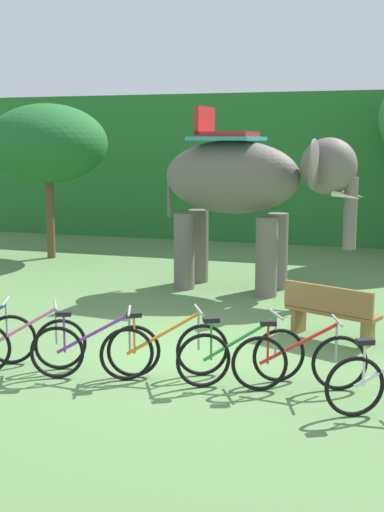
{
  "coord_description": "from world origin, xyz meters",
  "views": [
    {
      "loc": [
        3.08,
        -8.94,
        3.09
      ],
      "look_at": [
        0.02,
        1.0,
        1.3
      ],
      "focal_mm": 47.13,
      "sensor_mm": 36.0,
      "label": 1
    }
  ],
  "objects_px": {
    "tree_center": "(48,144)",
    "bike_pink": "(22,345)",
    "elephant": "(247,185)",
    "wooden_bench": "(330,311)",
    "bike_red": "(299,361)",
    "bike_purple": "(95,350)",
    "bike_orange": "(165,350)",
    "bike_green": "(241,356)"
  },
  "relations": [
    {
      "from": "tree_center",
      "to": "bike_orange",
      "type": "bearing_deg",
      "value": -52.61
    },
    {
      "from": "bike_purple",
      "to": "wooden_bench",
      "type": "distance_m",
      "value": 3.81
    },
    {
      "from": "bike_purple",
      "to": "wooden_bench",
      "type": "bearing_deg",
      "value": 43.12
    },
    {
      "from": "bike_pink",
      "to": "tree_center",
      "type": "bearing_deg",
      "value": 116.46
    },
    {
      "from": "bike_green",
      "to": "wooden_bench",
      "type": "relative_size",
      "value": 0.99
    },
    {
      "from": "elephant",
      "to": "bike_orange",
      "type": "distance_m",
      "value": 5.79
    },
    {
      "from": "tree_center",
      "to": "wooden_bench",
      "type": "xyz_separation_m",
      "value": [
        7.88,
        -5.46,
        -2.53
      ]
    },
    {
      "from": "tree_center",
      "to": "elephant",
      "type": "relative_size",
      "value": 0.96
    },
    {
      "from": "bike_pink",
      "to": "bike_red",
      "type": "relative_size",
      "value": 0.92
    },
    {
      "from": "bike_green",
      "to": "bike_purple",
      "type": "bearing_deg",
      "value": -170.28
    },
    {
      "from": "bike_pink",
      "to": "bike_red",
      "type": "bearing_deg",
      "value": 6.48
    },
    {
      "from": "elephant",
      "to": "bike_purple",
      "type": "height_order",
      "value": "elephant"
    },
    {
      "from": "bike_pink",
      "to": "bike_orange",
      "type": "distance_m",
      "value": 1.94
    },
    {
      "from": "elephant",
      "to": "wooden_bench",
      "type": "xyz_separation_m",
      "value": [
        2.06,
        -3.16,
        -1.72
      ]
    },
    {
      "from": "bike_purple",
      "to": "bike_green",
      "type": "xyz_separation_m",
      "value": [
        1.89,
        0.32,
        0.0
      ]
    },
    {
      "from": "tree_center",
      "to": "bike_pink",
      "type": "bearing_deg",
      "value": -63.54
    },
    {
      "from": "bike_pink",
      "to": "bike_purple",
      "type": "relative_size",
      "value": 0.93
    },
    {
      "from": "elephant",
      "to": "bike_pink",
      "type": "distance_m",
      "value": 6.38
    },
    {
      "from": "bike_orange",
      "to": "wooden_bench",
      "type": "bearing_deg",
      "value": 50.82
    },
    {
      "from": "bike_orange",
      "to": "bike_red",
      "type": "xyz_separation_m",
      "value": [
        1.76,
        0.06,
        0.0
      ]
    },
    {
      "from": "bike_pink",
      "to": "bike_green",
      "type": "xyz_separation_m",
      "value": [
        2.92,
        0.41,
        0.0
      ]
    },
    {
      "from": "bike_purple",
      "to": "tree_center",
      "type": "bearing_deg",
      "value": 122.26
    },
    {
      "from": "tree_center",
      "to": "bike_pink",
      "type": "height_order",
      "value": "tree_center"
    },
    {
      "from": "bike_purple",
      "to": "wooden_bench",
      "type": "height_order",
      "value": "bike_purple"
    },
    {
      "from": "bike_pink",
      "to": "bike_green",
      "type": "bearing_deg",
      "value": 8.03
    },
    {
      "from": "bike_red",
      "to": "wooden_bench",
      "type": "bearing_deg",
      "value": 86.15
    },
    {
      "from": "bike_pink",
      "to": "bike_red",
      "type": "xyz_separation_m",
      "value": [
        3.66,
        0.42,
        0.0
      ]
    },
    {
      "from": "tree_center",
      "to": "bike_red",
      "type": "height_order",
      "value": "tree_center"
    },
    {
      "from": "elephant",
      "to": "bike_orange",
      "type": "relative_size",
      "value": 2.74
    },
    {
      "from": "bike_purple",
      "to": "bike_orange",
      "type": "height_order",
      "value": "same"
    },
    {
      "from": "bike_orange",
      "to": "wooden_bench",
      "type": "relative_size",
      "value": 1.0
    },
    {
      "from": "bike_purple",
      "to": "bike_green",
      "type": "bearing_deg",
      "value": 9.72
    },
    {
      "from": "bike_red",
      "to": "bike_pink",
      "type": "bearing_deg",
      "value": -173.52
    },
    {
      "from": "bike_orange",
      "to": "bike_pink",
      "type": "bearing_deg",
      "value": -169.55
    },
    {
      "from": "tree_center",
      "to": "wooden_bench",
      "type": "distance_m",
      "value": 9.91
    },
    {
      "from": "bike_green",
      "to": "bike_red",
      "type": "xyz_separation_m",
      "value": [
        0.74,
        0.0,
        0.0
      ]
    },
    {
      "from": "bike_purple",
      "to": "bike_pink",
      "type": "bearing_deg",
      "value": -175.11
    },
    {
      "from": "elephant",
      "to": "bike_red",
      "type": "relative_size",
      "value": 2.57
    },
    {
      "from": "bike_pink",
      "to": "wooden_bench",
      "type": "bearing_deg",
      "value": 35.23
    },
    {
      "from": "bike_pink",
      "to": "bike_green",
      "type": "height_order",
      "value": "same"
    },
    {
      "from": "bike_pink",
      "to": "bike_orange",
      "type": "height_order",
      "value": "same"
    },
    {
      "from": "bike_green",
      "to": "bike_orange",
      "type": "bearing_deg",
      "value": -176.58
    }
  ]
}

